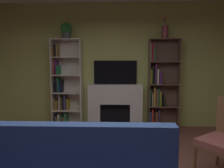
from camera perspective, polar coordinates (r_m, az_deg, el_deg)
The scene contains 7 objects.
wall_back_accent at distance 5.15m, azimuth 0.90°, elevation 4.87°, with size 5.82×0.06×2.89m, color #B5BE64.
fireplace at distance 5.09m, azimuth 0.83°, elevation -5.46°, with size 1.36×0.53×1.01m.
tv at distance 5.09m, azimuth 0.88°, elevation 3.09°, with size 1.00×0.06×0.55m, color black.
bookshelf_left at distance 5.21m, azimuth -12.34°, elevation -1.19°, with size 0.69×0.33×2.05m.
bookshelf_right at distance 5.12m, azimuth 12.34°, elevation -1.10°, with size 0.69×0.27×2.05m.
potted_plant at distance 5.17m, azimuth -11.89°, elevation 13.68°, with size 0.26×0.26×0.37m.
vase_with_flowers at distance 5.10m, azimuth 13.75°, elevation 13.28°, with size 0.14×0.14×0.48m.
Camera 1 is at (0.16, -2.33, 1.53)m, focal length 34.83 mm.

